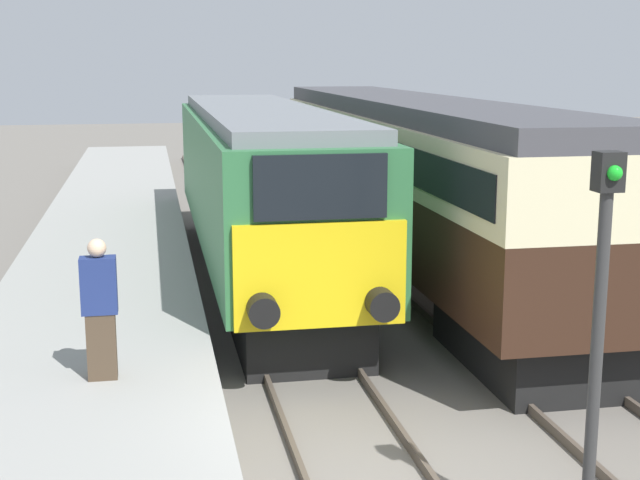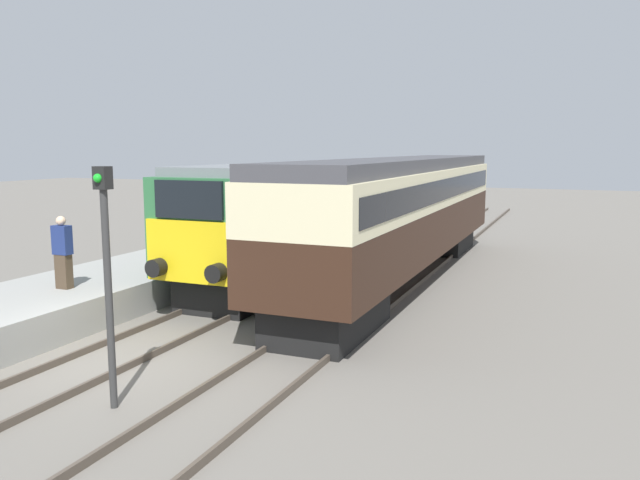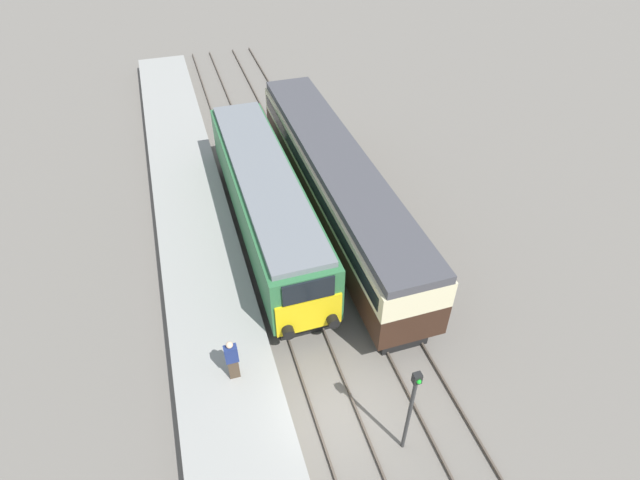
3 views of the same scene
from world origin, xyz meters
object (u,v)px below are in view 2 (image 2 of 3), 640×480
(signal_post, at_px, (107,268))
(person_on_platform, at_px, (63,252))
(passenger_carriage, at_px, (404,207))
(locomotive, at_px, (306,211))

(signal_post, bearing_deg, person_on_platform, 141.64)
(passenger_carriage, relative_size, signal_post, 4.36)
(passenger_carriage, distance_m, person_on_platform, 10.25)
(person_on_platform, xyz_separation_m, signal_post, (4.69, -3.71, 0.64))
(locomotive, height_order, passenger_carriage, passenger_carriage)
(locomotive, xyz_separation_m, passenger_carriage, (3.40, 0.05, 0.27))
(locomotive, distance_m, signal_post, 11.77)
(passenger_carriage, xyz_separation_m, person_on_platform, (-6.39, -7.98, -0.66))
(person_on_platform, bearing_deg, signal_post, -38.36)
(passenger_carriage, height_order, signal_post, signal_post)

